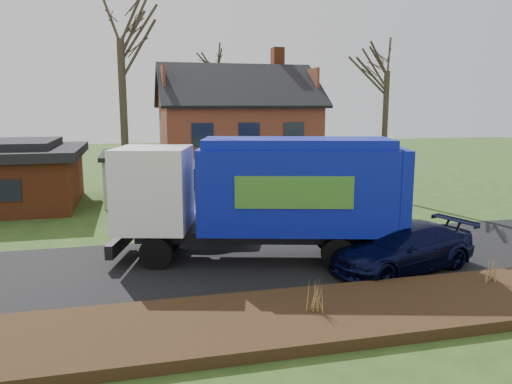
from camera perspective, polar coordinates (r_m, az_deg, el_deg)
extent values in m
plane|color=#274617|center=(18.29, 0.43, -7.92)|extent=(120.00, 120.00, 0.00)
cube|color=black|center=(18.28, 0.43, -7.89)|extent=(80.00, 7.00, 0.02)
cube|color=black|center=(13.49, 6.16, -13.96)|extent=(80.00, 3.50, 0.30)
cube|color=beige|center=(31.79, -2.31, 2.20)|extent=(9.00, 7.50, 2.70)
cube|color=maroon|center=(31.54, -2.35, 7.16)|extent=(9.00, 7.50, 2.80)
cube|color=brown|center=(33.33, 2.47, 14.81)|extent=(0.70, 0.90, 1.60)
cube|color=beige|center=(30.67, -13.54, 1.56)|extent=(3.50, 5.50, 2.60)
cube|color=black|center=(30.51, -13.65, 4.20)|extent=(3.90, 5.90, 0.24)
cylinder|color=black|center=(17.66, -11.34, -6.84)|extent=(1.20, 0.67, 1.14)
cylinder|color=black|center=(19.83, -9.91, -4.94)|extent=(1.20, 0.67, 1.14)
cylinder|color=black|center=(17.43, 9.33, -7.00)|extent=(1.20, 0.67, 1.14)
cylinder|color=black|center=(19.63, 8.38, -5.05)|extent=(1.20, 0.67, 1.14)
cylinder|color=black|center=(17.69, 13.94, -6.91)|extent=(1.20, 0.67, 1.14)
cylinder|color=black|center=(19.86, 12.49, -5.01)|extent=(1.20, 0.67, 1.14)
cube|color=black|center=(18.26, 1.31, -4.90)|extent=(9.46, 3.71, 0.38)
cube|color=white|center=(18.36, -11.62, 0.40)|extent=(3.15, 3.30, 2.96)
cube|color=black|center=(18.63, -15.27, 0.91)|extent=(0.71, 2.35, 0.99)
cube|color=black|center=(19.12, -15.28, -5.60)|extent=(0.97, 2.72, 0.49)
cube|color=#0D179D|center=(17.94, 4.66, 0.36)|extent=(7.39, 4.44, 2.96)
cube|color=#0D179D|center=(17.74, 4.73, 5.60)|extent=(6.98, 4.04, 0.33)
cube|color=#0D179D|center=(18.52, 15.73, -0.03)|extent=(1.10, 2.80, 3.18)
cube|color=#40842B|center=(16.54, 4.39, -0.07)|extent=(3.83, 1.06, 1.10)
cube|color=#40842B|center=(19.29, 3.92, 1.36)|extent=(3.83, 1.06, 1.10)
imported|color=#A9ABB1|center=(21.14, -6.52, -3.43)|extent=(4.82, 2.95, 1.50)
imported|color=black|center=(17.91, 16.48, -6.08)|extent=(5.86, 3.59, 1.59)
cylinder|color=#382F21|center=(25.32, -14.81, 6.76)|extent=(0.36, 0.36, 8.72)
cylinder|color=#3B3323|center=(31.09, 14.47, 6.25)|extent=(0.35, 0.35, 7.59)
cylinder|color=#3A3123|center=(38.81, -4.41, 7.59)|extent=(0.31, 0.31, 8.13)
cone|color=#A37F47|center=(13.26, 6.80, -11.74)|extent=(0.04, 0.04, 0.84)
cone|color=#A37F47|center=(13.21, 6.25, -11.81)|extent=(0.04, 0.04, 0.84)
cone|color=#A37F47|center=(13.30, 7.35, -11.68)|extent=(0.04, 0.04, 0.84)
cone|color=#A37F47|center=(13.35, 6.64, -11.58)|extent=(0.04, 0.04, 0.84)
cone|color=#A37F47|center=(13.16, 6.97, -11.91)|extent=(0.04, 0.04, 0.84)
cone|color=#9E8246|center=(16.85, 25.18, -7.89)|extent=(0.04, 0.04, 0.84)
cone|color=#9E8246|center=(16.76, 24.78, -7.95)|extent=(0.04, 0.04, 0.84)
cone|color=#9E8246|center=(16.94, 25.58, -7.83)|extent=(0.04, 0.04, 0.84)
cone|color=#9E8246|center=(16.93, 24.93, -7.78)|extent=(0.04, 0.04, 0.84)
cone|color=#9E8246|center=(16.76, 25.44, -8.00)|extent=(0.04, 0.04, 0.84)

